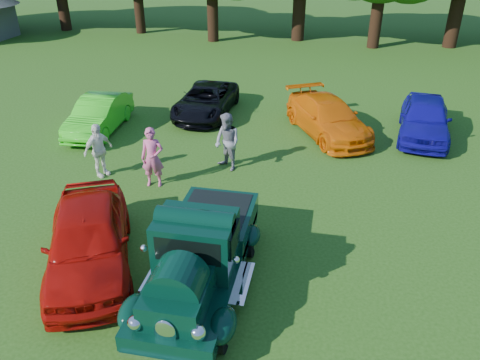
% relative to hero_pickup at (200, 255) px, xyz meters
% --- Properties ---
extents(ground, '(120.00, 120.00, 0.00)m').
position_rel_hero_pickup_xyz_m(ground, '(-0.36, 0.85, -0.82)').
color(ground, '#244E12').
rests_on(ground, ground).
extents(hero_pickup, '(2.26, 4.85, 1.90)m').
position_rel_hero_pickup_xyz_m(hero_pickup, '(0.00, 0.00, 0.00)').
color(hero_pickup, black).
rests_on(hero_pickup, ground).
extents(red_convertible, '(3.55, 4.86, 1.54)m').
position_rel_hero_pickup_xyz_m(red_convertible, '(-2.66, 0.14, -0.05)').
color(red_convertible, '#A90D07').
rests_on(red_convertible, ground).
extents(back_car_lime, '(1.66, 4.09, 1.32)m').
position_rel_hero_pickup_xyz_m(back_car_lime, '(-6.21, 7.86, -0.16)').
color(back_car_lime, '#30CF1B').
rests_on(back_car_lime, ground).
extents(back_car_black, '(2.11, 4.47, 1.23)m').
position_rel_hero_pickup_xyz_m(back_car_black, '(-2.65, 10.40, -0.20)').
color(back_car_black, black).
rests_on(back_car_black, ground).
extents(back_car_orange, '(3.91, 5.01, 1.36)m').
position_rel_hero_pickup_xyz_m(back_car_orange, '(2.40, 9.25, -0.14)').
color(back_car_orange, orange).
rests_on(back_car_orange, ground).
extents(back_car_blue, '(2.31, 4.56, 1.49)m').
position_rel_hero_pickup_xyz_m(back_car_blue, '(5.94, 9.69, -0.08)').
color(back_car_blue, '#120D90').
rests_on(back_car_blue, ground).
extents(spectator_pink, '(0.74, 0.55, 1.86)m').
position_rel_hero_pickup_xyz_m(spectator_pink, '(-2.62, 4.13, 0.11)').
color(spectator_pink, '#DF5B8D').
rests_on(spectator_pink, ground).
extents(spectator_grey, '(1.16, 1.14, 1.89)m').
position_rel_hero_pickup_xyz_m(spectator_grey, '(-0.67, 5.64, 0.12)').
color(spectator_grey, gray).
rests_on(spectator_grey, ground).
extents(spectator_white, '(0.85, 1.10, 1.74)m').
position_rel_hero_pickup_xyz_m(spectator_white, '(-4.50, 4.41, 0.05)').
color(spectator_white, white).
rests_on(spectator_white, ground).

